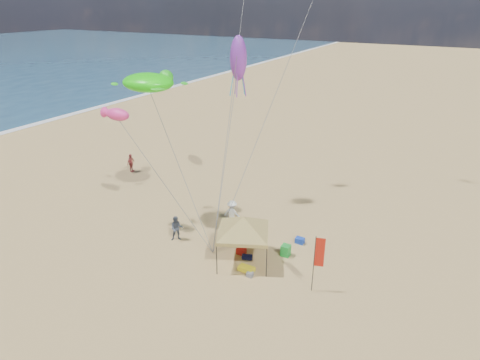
{
  "coord_description": "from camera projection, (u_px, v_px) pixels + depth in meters",
  "views": [
    {
      "loc": [
        11.16,
        -16.92,
        14.05
      ],
      "look_at": [
        0.0,
        3.0,
        4.0
      ],
      "focal_mm": 30.52,
      "sensor_mm": 36.0,
      "label": 1
    }
  ],
  "objects": [
    {
      "name": "person_near_a",
      "position": [
        262.0,
        236.0,
        25.05
      ],
      "size": [
        0.66,
        0.51,
        1.62
      ],
      "primitive_type": "imported",
      "rotation": [
        0.0,
        0.0,
        3.36
      ],
      "color": "tan",
      "rests_on": "ground"
    },
    {
      "name": "turtle_kite",
      "position": [
        148.0,
        82.0,
        24.95
      ],
      "size": [
        4.14,
        3.77,
        1.13
      ],
      "primitive_type": "ellipsoid",
      "rotation": [
        0.0,
        0.0,
        0.38
      ],
      "color": "#1BF80B",
      "rests_on": "ground"
    },
    {
      "name": "beach_cart",
      "position": [
        246.0,
        269.0,
        22.98
      ],
      "size": [
        0.9,
        0.5,
        0.24
      ],
      "primitive_type": "cube",
      "color": "gold",
      "rests_on": "ground"
    },
    {
      "name": "feather_flag",
      "position": [
        318.0,
        256.0,
        20.64
      ],
      "size": [
        0.49,
        0.18,
        3.33
      ],
      "color": "black",
      "rests_on": "ground"
    },
    {
      "name": "squid_kite",
      "position": [
        238.0,
        58.0,
        27.24
      ],
      "size": [
        1.39,
        1.39,
        2.95
      ],
      "primitive_type": "ellipsoid",
      "rotation": [
        0.0,
        0.0,
        -0.26
      ],
      "color": "purple",
      "rests_on": "ground"
    },
    {
      "name": "person_near_b",
      "position": [
        177.0,
        228.0,
        25.82
      ],
      "size": [
        1.03,
        0.99,
        1.67
      ],
      "primitive_type": "imported",
      "rotation": [
        0.0,
        0.0,
        0.63
      ],
      "color": "#3A4350",
      "rests_on": "ground"
    },
    {
      "name": "chair_green",
      "position": [
        286.0,
        250.0,
        24.41
      ],
      "size": [
        0.5,
        0.5,
        0.7
      ],
      "primitive_type": "cube",
      "color": "#1B942E",
      "rests_on": "ground"
    },
    {
      "name": "person_near_c",
      "position": [
        232.0,
        213.0,
        27.51
      ],
      "size": [
        1.23,
        0.76,
        1.84
      ],
      "primitive_type": "imported",
      "rotation": [
        0.0,
        0.0,
        3.21
      ],
      "color": "white",
      "rests_on": "ground"
    },
    {
      "name": "bag_orange",
      "position": [
        250.0,
        222.0,
        27.84
      ],
      "size": [
        0.54,
        0.69,
        0.36
      ],
      "primitive_type": "cylinder",
      "rotation": [
        0.0,
        1.57,
        1.22
      ],
      "color": "#E2460C",
      "rests_on": "ground"
    },
    {
      "name": "chair_yellow",
      "position": [
        233.0,
        234.0,
        26.15
      ],
      "size": [
        0.5,
        0.5,
        0.7
      ],
      "primitive_type": "cube",
      "color": "orange",
      "rests_on": "ground"
    },
    {
      "name": "person_far_a",
      "position": [
        131.0,
        163.0,
        36.25
      ],
      "size": [
        0.53,
        1.02,
        1.67
      ],
      "primitive_type": "imported",
      "rotation": [
        0.0,
        0.0,
        1.7
      ],
      "color": "#A13D41",
      "rests_on": "ground"
    },
    {
      "name": "cooler_red",
      "position": [
        241.0,
        251.0,
        24.62
      ],
      "size": [
        0.54,
        0.38,
        0.38
      ],
      "primitive_type": "cube",
      "color": "red",
      "rests_on": "ground"
    },
    {
      "name": "crate_grey",
      "position": [
        250.0,
        274.0,
        22.61
      ],
      "size": [
        0.34,
        0.3,
        0.28
      ],
      "primitive_type": "cube",
      "color": "slate",
      "rests_on": "ground"
    },
    {
      "name": "canopy_tent",
      "position": [
        243.0,
        218.0,
        22.88
      ],
      "size": [
        5.06,
        5.06,
        3.43
      ],
      "color": "black",
      "rests_on": "ground"
    },
    {
      "name": "fish_kite",
      "position": [
        117.0,
        114.0,
        24.64
      ],
      "size": [
        1.73,
        0.88,
        0.76
      ],
      "primitive_type": "ellipsoid",
      "rotation": [
        0.0,
        0.0,
        -0.02
      ],
      "color": "#F1338B",
      "rests_on": "ground"
    },
    {
      "name": "bag_navy",
      "position": [
        247.0,
        257.0,
        24.08
      ],
      "size": [
        0.69,
        0.54,
        0.36
      ],
      "primitive_type": "cylinder",
      "rotation": [
        0.0,
        1.57,
        0.35
      ],
      "color": "#0B1034",
      "rests_on": "ground"
    },
    {
      "name": "cooler_blue",
      "position": [
        300.0,
        240.0,
        25.72
      ],
      "size": [
        0.54,
        0.38,
        0.38
      ],
      "primitive_type": "cube",
      "color": "#153AB0",
      "rests_on": "ground"
    },
    {
      "name": "ground",
      "position": [
        215.0,
        259.0,
        24.16
      ],
      "size": [
        280.0,
        280.0,
        0.0
      ],
      "primitive_type": "plane",
      "color": "tan",
      "rests_on": "ground"
    }
  ]
}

